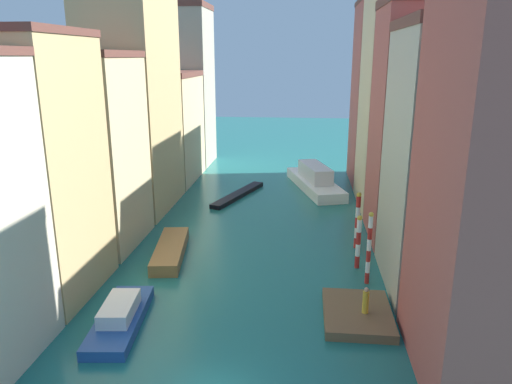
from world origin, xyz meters
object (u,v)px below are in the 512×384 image
person_on_dock (366,301)px  motorboat_0 (170,250)px  waterfront_dock (357,314)px  gondola_black (238,195)px  mooring_pole_2 (357,220)px  motorboat_1 (120,316)px  mooring_pole_1 (358,241)px  vaporetto_white (315,180)px  mooring_pole_0 (369,248)px

person_on_dock → motorboat_0: bearing=149.4°
waterfront_dock → motorboat_0: 15.28m
waterfront_dock → gondola_black: (-10.25, 24.04, -0.04)m
waterfront_dock → mooring_pole_2: 10.99m
gondola_black → motorboat_1: motorboat_1 is taller
waterfront_dock → mooring_pole_2: mooring_pole_2 is taller
mooring_pole_1 → mooring_pole_2: 3.77m
mooring_pole_2 → vaporetto_white: mooring_pole_2 is taller
mooring_pole_1 → motorboat_0: 13.93m
vaporetto_white → gondola_black: (-8.20, -4.08, -0.79)m
waterfront_dock → motorboat_0: motorboat_0 is taller
vaporetto_white → motorboat_0: 23.23m
waterfront_dock → mooring_pole_0: size_ratio=1.03×
mooring_pole_1 → vaporetto_white: (-2.71, 21.12, -1.00)m
mooring_pole_0 → mooring_pole_1: bearing=99.6°
motorboat_1 → motorboat_0: bearing=89.1°
mooring_pole_1 → gondola_black: 20.31m
person_on_dock → motorboat_0: person_on_dock is taller
motorboat_1 → mooring_pole_2: bearing=42.0°
person_on_dock → motorboat_1: bearing=-172.5°
motorboat_0 → mooring_pole_0: bearing=-12.6°
waterfront_dock → motorboat_0: (-13.17, 7.74, 0.17)m
mooring_pole_2 → motorboat_1: size_ratio=0.63×
mooring_pole_1 → person_on_dock: bearing=-92.1°
vaporetto_white → motorboat_1: (-11.27, -30.19, -0.50)m
mooring_pole_1 → mooring_pole_0: bearing=-80.4°
person_on_dock → motorboat_0: size_ratio=0.20×
mooring_pole_1 → motorboat_1: 16.73m
mooring_pole_1 → mooring_pole_2: (0.29, 3.75, 0.32)m
motorboat_0 → mooring_pole_1: bearing=-3.0°
mooring_pole_1 → vaporetto_white: 21.31m
mooring_pole_0 → mooring_pole_2: size_ratio=1.09×
gondola_black → vaporetto_white: bearing=26.5°
person_on_dock → motorboat_1: (-13.71, -1.80, -0.74)m
mooring_pole_0 → vaporetto_white: mooring_pole_0 is taller
person_on_dock → vaporetto_white: 28.50m
motorboat_1 → mooring_pole_0: bearing=24.8°
mooring_pole_0 → mooring_pole_1: (-0.41, 2.44, -0.52)m
person_on_dock → gondola_black: person_on_dock is taller
vaporetto_white → mooring_pole_0: bearing=-82.5°
person_on_dock → mooring_pole_1: (0.27, 7.28, 0.76)m
waterfront_dock → mooring_pole_2: bearing=85.0°
mooring_pole_0 → motorboat_0: bearing=167.4°
person_on_dock → vaporetto_white: vaporetto_white is taller
person_on_dock → gondola_black: (-10.64, 24.32, -1.03)m
gondola_black → motorboat_0: 16.56m
mooring_pole_0 → gondola_black: bearing=120.2°
motorboat_0 → motorboat_1: 9.81m
person_on_dock → motorboat_1: 13.84m
waterfront_dock → mooring_pole_1: bearing=84.7°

